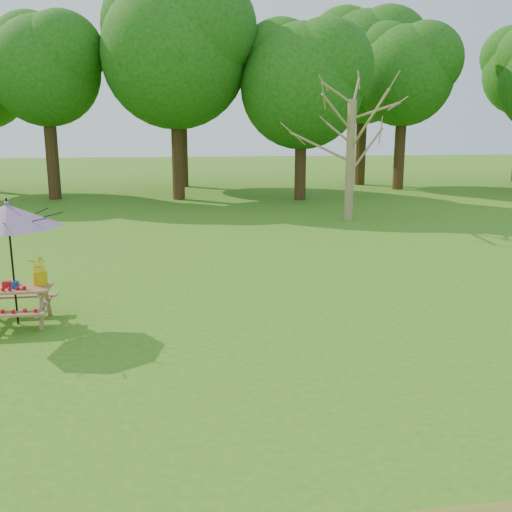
{
  "coord_description": "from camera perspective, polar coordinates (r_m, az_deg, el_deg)",
  "views": [
    {
      "loc": [
        -0.65,
        -6.51,
        3.45
      ],
      "look_at": [
        0.84,
        3.64,
        1.1
      ],
      "focal_mm": 40.0,
      "sensor_mm": 36.0,
      "label": 1
    }
  ],
  "objects": [
    {
      "name": "bare_tree",
      "position": [
        21.61,
        9.81,
        19.93
      ],
      "size": [
        6.87,
        6.87,
        10.15
      ],
      "color": "#8F6E4E",
      "rests_on": "ground"
    },
    {
      "name": "ground",
      "position": [
        7.4,
        -2.39,
        -14.9
      ],
      "size": [
        120.0,
        120.0,
        0.0
      ],
      "primitive_type": "plane",
      "color": "#367516",
      "rests_on": "ground"
    },
    {
      "name": "flower_bucket",
      "position": [
        10.85,
        -20.83,
        -1.21
      ],
      "size": [
        0.4,
        0.37,
        0.55
      ],
      "color": "#D59B0B",
      "rests_on": "picnic_table"
    },
    {
      "name": "produce_bins",
      "position": [
        10.94,
        -23.2,
        -2.6
      ],
      "size": [
        0.31,
        0.4,
        0.13
      ],
      "color": "red",
      "rests_on": "picnic_table"
    },
    {
      "name": "treeline",
      "position": [
        28.88,
        -7.49,
        21.85
      ],
      "size": [
        60.0,
        12.0,
        16.0
      ],
      "primitive_type": null,
      "color": "#0E5110",
      "rests_on": "ground"
    },
    {
      "name": "tomatoes_row",
      "position": [
        10.75,
        -24.0,
        -3.03
      ],
      "size": [
        0.77,
        0.13,
        0.07
      ],
      "primitive_type": null,
      "color": "red",
      "rests_on": "picnic_table"
    },
    {
      "name": "picnic_table",
      "position": [
        10.98,
        -22.83,
        -4.67
      ],
      "size": [
        1.2,
        1.32,
        0.67
      ],
      "color": "olive",
      "rests_on": "ground"
    },
    {
      "name": "patio_umbrella",
      "position": [
        10.64,
        -23.58,
        3.71
      ],
      "size": [
        2.11,
        2.11,
        2.25
      ],
      "color": "black",
      "rests_on": "ground"
    }
  ]
}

